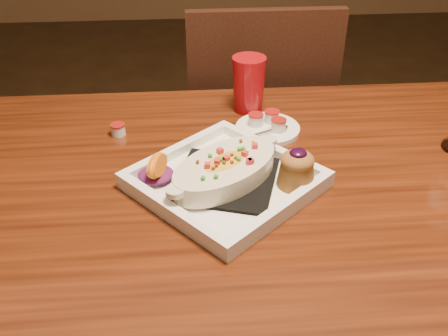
{
  "coord_description": "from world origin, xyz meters",
  "views": [
    {
      "loc": [
        -0.2,
        -0.7,
        1.28
      ],
      "look_at": [
        -0.14,
        0.06,
        0.77
      ],
      "focal_mm": 40.0,
      "sensor_mm": 36.0,
      "label": 1
    }
  ],
  "objects": [
    {
      "name": "saucer",
      "position": [
        -0.03,
        0.23,
        0.76
      ],
      "size": [
        0.14,
        0.14,
        0.09
      ],
      "color": "white",
      "rests_on": "table"
    },
    {
      "name": "chair_far",
      "position": [
        -0.0,
        0.63,
        0.51
      ],
      "size": [
        0.42,
        0.42,
        0.93
      ],
      "rotation": [
        0.0,
        0.0,
        3.14
      ],
      "color": "black",
      "rests_on": "floor"
    },
    {
      "name": "creamer_loose",
      "position": [
        -0.35,
        0.24,
        0.76
      ],
      "size": [
        0.03,
        0.03,
        0.02
      ],
      "color": "silver",
      "rests_on": "table"
    },
    {
      "name": "table",
      "position": [
        0.0,
        0.0,
        0.65
      ],
      "size": [
        1.5,
        0.9,
        0.75
      ],
      "color": "#66270E",
      "rests_on": "floor"
    },
    {
      "name": "red_tumbler",
      "position": [
        -0.06,
        0.33,
        0.81
      ],
      "size": [
        0.08,
        0.08,
        0.13
      ],
      "primitive_type": "cone",
      "color": "#A60B12",
      "rests_on": "table"
    },
    {
      "name": "plate",
      "position": [
        -0.13,
        0.03,
        0.78
      ],
      "size": [
        0.39,
        0.39,
        0.08
      ],
      "rotation": [
        0.0,
        0.0,
        0.72
      ],
      "color": "white",
      "rests_on": "table"
    }
  ]
}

